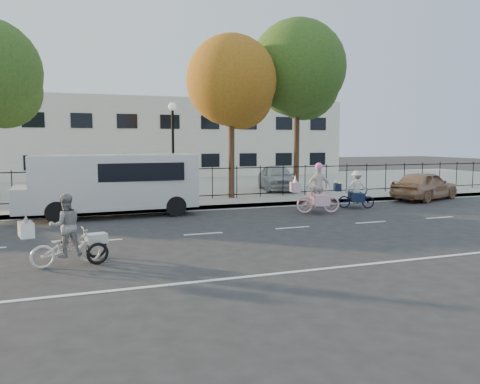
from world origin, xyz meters
name	(u,v)px	position (x,y,z in m)	size (l,w,h in m)	color
ground	(203,234)	(0.00, 0.00, 0.00)	(120.00, 120.00, 0.00)	#333334
road_markings	(203,234)	(0.00, 0.00, 0.01)	(60.00, 9.52, 0.01)	silver
curb	(170,209)	(0.00, 5.05, 0.07)	(60.00, 0.10, 0.15)	#A8A399
sidewalk	(166,206)	(0.00, 6.10, 0.07)	(60.00, 2.20, 0.15)	#A8A399
parking_lot	(138,187)	(0.00, 15.00, 0.07)	(60.00, 15.60, 0.15)	#A8A399
iron_fence	(161,184)	(0.00, 7.20, 0.90)	(58.00, 0.06, 1.50)	black
building	(121,139)	(0.00, 25.00, 3.00)	(34.00, 10.00, 6.00)	silver
lamppost	(173,134)	(0.50, 6.80, 3.11)	(0.36, 0.36, 4.33)	black
street_sign	(119,174)	(-1.85, 6.80, 1.42)	(0.85, 0.06, 1.80)	black
zebra_trike	(66,238)	(-3.86, -2.46, 0.63)	(1.90, 1.02, 1.63)	white
unicorn_bike	(317,195)	(5.29, 2.51, 0.73)	(2.01, 1.44, 1.98)	#FFC2C9
bull_bike	(356,193)	(7.51, 3.21, 0.63)	(1.75, 1.24, 1.58)	#130F33
white_van	(111,182)	(-2.32, 4.50, 1.27)	(6.53, 2.38, 2.30)	silver
gold_sedan	(425,185)	(12.22, 4.50, 0.69)	(1.64, 4.07, 1.39)	tan
lot_car_c	(68,181)	(-3.91, 11.30, 0.81)	(1.40, 4.02, 1.32)	#494A50
lot_car_d	(277,177)	(6.81, 9.77, 0.84)	(1.64, 4.07, 1.39)	#B0B3B8
tree_mid	(234,85)	(3.52, 7.36, 5.39)	(4.20, 4.20, 7.70)	#442D1D
tree_east	(299,73)	(7.25, 8.06, 6.22)	(4.84, 4.84, 8.87)	#442D1D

